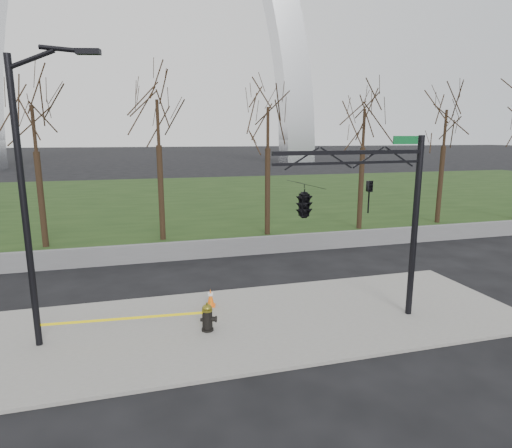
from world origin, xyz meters
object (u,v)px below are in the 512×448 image
object	(u,v)px
traffic_cone	(211,298)
street_light	(30,185)
traffic_signal_mast	(328,199)
fire_hydrant	(208,318)

from	to	relation	value
traffic_cone	street_light	distance (m)	6.76
traffic_cone	traffic_signal_mast	bearing A→B (deg)	-40.67
traffic_cone	street_light	size ratio (longest dim) A/B	0.08
street_light	traffic_cone	bearing A→B (deg)	29.84
fire_hydrant	traffic_signal_mast	size ratio (longest dim) A/B	0.15
fire_hydrant	traffic_cone	world-z (taller)	fire_hydrant
fire_hydrant	traffic_cone	bearing A→B (deg)	96.25
fire_hydrant	traffic_signal_mast	bearing A→B (deg)	5.72
street_light	fire_hydrant	bearing A→B (deg)	8.39
street_light	traffic_signal_mast	xyz separation A→B (m)	(8.09, -1.12, -0.55)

